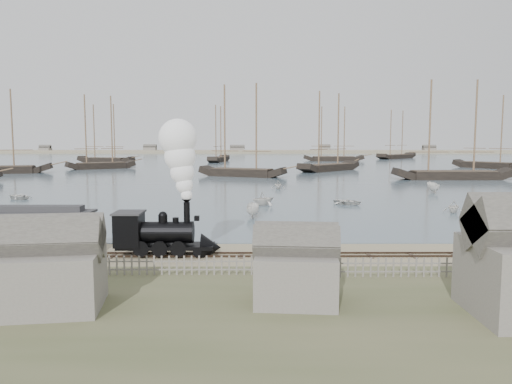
{
  "coord_description": "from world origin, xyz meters",
  "views": [
    {
      "loc": [
        -0.06,
        -36.29,
        8.17
      ],
      "look_at": [
        0.05,
        7.45,
        3.5
      ],
      "focal_mm": 35.0,
      "sensor_mm": 36.0,
      "label": 1
    }
  ],
  "objects": [
    {
      "name": "schooner_9",
      "position": [
        58.52,
        169.62,
        10.06
      ],
      "size": [
        20.85,
        20.23,
        20.0
      ],
      "primitive_type": null,
      "rotation": [
        0.0,
        0.0,
        0.76
      ],
      "color": "black",
      "rests_on": "harbor_water"
    },
    {
      "name": "rail_track",
      "position": [
        0.0,
        -2.0,
        0.04
      ],
      "size": [
        120.0,
        1.8,
        0.16
      ],
      "color": "#34261C",
      "rests_on": "ground"
    },
    {
      "name": "rowboat_0",
      "position": [
        -23.8,
        17.81,
        0.43
      ],
      "size": [
        4.28,
        4.43,
        0.75
      ],
      "primitive_type": "imported",
      "rotation": [
        0.0,
        0.0,
        0.89
      ],
      "color": "silver",
      "rests_on": "harbor_water"
    },
    {
      "name": "picket_fence_east",
      "position": [
        12.5,
        -7.5,
        0.0
      ],
      "size": [
        15.0,
        0.1,
        1.2
      ],
      "primitive_type": null,
      "color": "slate",
      "rests_on": "ground"
    },
    {
      "name": "rowboat_7",
      "position": [
        3.76,
        44.53,
        0.76
      ],
      "size": [
        2.75,
        2.4,
        1.41
      ],
      "primitive_type": "imported",
      "rotation": [
        0.0,
        0.0,
        6.25
      ],
      "color": "silver",
      "rests_on": "harbor_water"
    },
    {
      "name": "rowboat_6",
      "position": [
        -32.15,
        30.86,
        0.43
      ],
      "size": [
        4.05,
        4.41,
        0.75
      ],
      "primitive_type": "imported",
      "rotation": [
        0.0,
        0.0,
        4.17
      ],
      "color": "silver",
      "rests_on": "harbor_water"
    },
    {
      "name": "rowboat_1",
      "position": [
        0.99,
        24.35,
        0.89
      ],
      "size": [
        4.08,
        4.17,
        1.67
      ],
      "primitive_type": "imported",
      "rotation": [
        0.0,
        0.0,
        2.21
      ],
      "color": "silver",
      "rests_on": "harbor_water"
    },
    {
      "name": "schooner_8",
      "position": [
        28.89,
        146.51,
        10.06
      ],
      "size": [
        21.86,
        5.38,
        20.0
      ],
      "primitive_type": null,
      "rotation": [
        0.0,
        0.0,
        0.02
      ],
      "color": "black",
      "rests_on": "harbor_water"
    },
    {
      "name": "beached_dinghy",
      "position": [
        -18.9,
        0.2,
        0.4
      ],
      "size": [
        3.09,
        4.11,
        0.81
      ],
      "primitive_type": "imported",
      "rotation": [
        0.0,
        0.0,
        1.49
      ],
      "color": "silver",
      "rests_on": "ground"
    },
    {
      "name": "schooner_2",
      "position": [
        -2.82,
        71.5,
        10.06
      ],
      "size": [
        19.61,
        11.66,
        20.0
      ],
      "primitive_type": null,
      "rotation": [
        0.0,
        0.0,
        -0.4
      ],
      "color": "black",
      "rests_on": "harbor_water"
    },
    {
      "name": "locomotive",
      "position": [
        -5.51,
        -2.0,
        4.25
      ],
      "size": [
        7.38,
        2.76,
        9.21
      ],
      "color": "black",
      "rests_on": "ground"
    },
    {
      "name": "rowboat_5",
      "position": [
        26.93,
        38.68,
        0.84
      ],
      "size": [
        4.18,
        2.0,
        1.56
      ],
      "primitive_type": "imported",
      "rotation": [
        0.0,
        0.0,
        3.02
      ],
      "color": "silver",
      "rests_on": "harbor_water"
    },
    {
      "name": "schooner_3",
      "position": [
        19.04,
        91.05,
        10.06
      ],
      "size": [
        18.69,
        19.47,
        20.0
      ],
      "primitive_type": null,
      "rotation": [
        0.0,
        0.0,
        0.82
      ],
      "color": "black",
      "rests_on": "harbor_water"
    },
    {
      "name": "far_spit",
      "position": [
        0.0,
        250.0,
        0.0
      ],
      "size": [
        500.0,
        20.0,
        1.8
      ],
      "primitive_type": "cube",
      "color": "tan",
      "rests_on": "ground"
    },
    {
      "name": "shed_mid",
      "position": [
        2.0,
        -12.0,
        0.0
      ],
      "size": [
        4.0,
        3.5,
        3.6
      ],
      "primitive_type": null,
      "color": "slate",
      "rests_on": "ground"
    },
    {
      "name": "rowboat_2",
      "position": [
        -0.3,
        15.26,
        0.73
      ],
      "size": [
        3.52,
        1.4,
        1.35
      ],
      "primitive_type": "imported",
      "rotation": [
        0.0,
        0.0,
        3.12
      ],
      "color": "silver",
      "rests_on": "harbor_water"
    },
    {
      "name": "schooner_5",
      "position": [
        64.69,
        101.77,
        10.06
      ],
      "size": [
        15.43,
        18.12,
        20.0
      ],
      "primitive_type": null,
      "rotation": [
        0.0,
        0.0,
        -0.91
      ],
      "color": "black",
      "rests_on": "harbor_water"
    },
    {
      "name": "ground",
      "position": [
        0.0,
        0.0,
        0.0
      ],
      "size": [
        600.0,
        600.0,
        0.0
      ],
      "primitive_type": "plane",
      "color": "tan",
      "rests_on": "ground"
    },
    {
      "name": "rowboat_3",
      "position": [
        11.5,
        25.0,
        0.43
      ],
      "size": [
        4.02,
        4.36,
        0.74
      ],
      "primitive_type": "imported",
      "rotation": [
        0.0,
        0.0,
        1.02
      ],
      "color": "silver",
      "rests_on": "harbor_water"
    },
    {
      "name": "picket_fence_west",
      "position": [
        -6.5,
        -7.0,
        0.0
      ],
      "size": [
        19.0,
        0.1,
        1.2
      ],
      "primitive_type": null,
      "color": "slate",
      "rests_on": "ground"
    },
    {
      "name": "schooner_4",
      "position": [
        39.92,
        63.79,
        10.06
      ],
      "size": [
        23.8,
        5.66,
        20.0
      ],
      "primitive_type": null,
      "rotation": [
        0.0,
        0.0,
        0.01
      ],
      "color": "black",
      "rests_on": "harbor_water"
    },
    {
      "name": "schooner_7",
      "position": [
        -12.87,
        141.68,
        10.06
      ],
      "size": [
        7.55,
        19.38,
        20.0
      ],
      "primitive_type": null,
      "rotation": [
        0.0,
        0.0,
        1.4
      ],
      "color": "black",
      "rests_on": "harbor_water"
    },
    {
      "name": "schooner_6",
      "position": [
        -51.08,
        134.78,
        10.06
      ],
      "size": [
        21.06,
        10.73,
        20.0
      ],
      "primitive_type": null,
      "rotation": [
        0.0,
        0.0,
        -0.31
      ],
      "color": "black",
      "rests_on": "harbor_water"
    },
    {
      "name": "shed_left",
      "position": [
        -10.0,
        -13.0,
        0.0
      ],
      "size": [
        5.0,
        4.0,
        4.1
      ],
      "primitive_type": null,
      "color": "slate",
      "rests_on": "ground"
    },
    {
      "name": "rowboat_4",
      "position": [
        21.87,
        18.05,
        0.74
      ],
      "size": [
        3.37,
        3.26,
        1.36
      ],
      "primitive_type": "imported",
      "rotation": [
        0.0,
        0.0,
        5.73
      ],
      "color": "silver",
      "rests_on": "harbor_water"
    },
    {
      "name": "passenger_coach",
      "position": [
        -17.66,
        -2.0,
        1.95
      ],
      "size": [
        12.61,
        2.43,
        3.06
      ],
      "color": "black",
      "rests_on": "ground"
    },
    {
      "name": "harbor_water",
      "position": [
        0.0,
        170.0,
        0.03
      ],
      "size": [
        600.0,
        336.0,
        0.06
      ],
      "primitive_type": "cube",
      "color": "#4A6069",
      "rests_on": "ground"
    },
    {
      "name": "schooner_1",
      "position": [
        -41.91,
        99.53,
        10.06
      ],
      "size": [
        17.51,
        13.77,
        20.0
      ],
      "primitive_type": null,
      "rotation": [
        0.0,
        0.0,
        0.6
      ],
      "color": "black",
      "rests_on": "harbor_water"
    }
  ]
}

